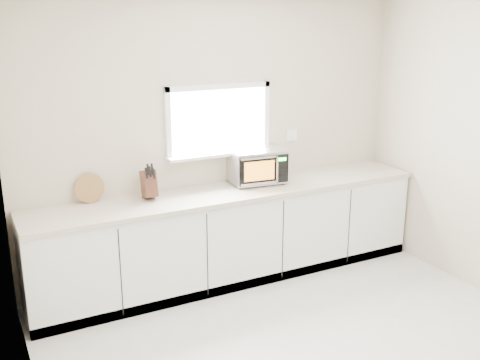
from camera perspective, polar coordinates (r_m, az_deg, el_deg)
back_wall at (r=5.53m, az=-2.22°, el=4.21°), size 4.00×0.17×2.70m
cabinets at (r=5.54m, az=-0.81°, el=-5.75°), size 3.92×0.60×0.88m
countertop at (r=5.38m, az=-0.78°, el=-1.23°), size 3.92×0.64×0.04m
microwave at (r=5.58m, az=1.67°, el=1.54°), size 0.57×0.48×0.34m
knife_block at (r=5.14m, az=-9.25°, el=-0.32°), size 0.12×0.24×0.34m
cutting_board at (r=5.15m, az=-15.06°, el=-0.81°), size 0.26×0.06×0.26m
coffee_grinder at (r=5.57m, az=0.48°, el=0.83°), size 0.17×0.17×0.23m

